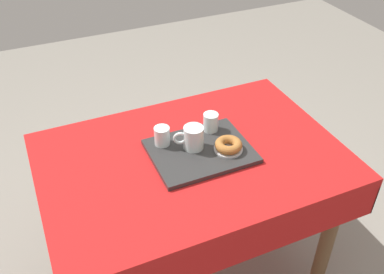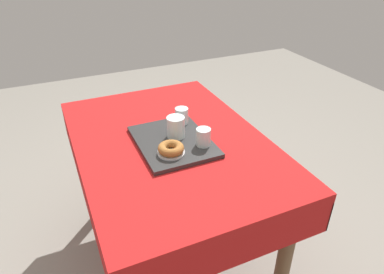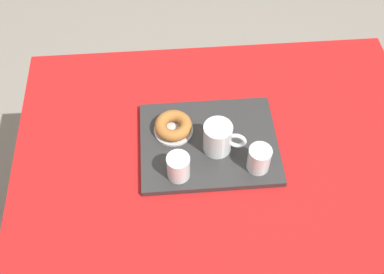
{
  "view_description": "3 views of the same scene",
  "coord_description": "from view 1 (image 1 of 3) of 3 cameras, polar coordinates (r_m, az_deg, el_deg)",
  "views": [
    {
      "loc": [
        -0.53,
        -1.2,
        1.83
      ],
      "look_at": [
        0.02,
        0.05,
        0.8
      ],
      "focal_mm": 40.57,
      "sensor_mm": 36.0,
      "label": 1
    },
    {
      "loc": [
        1.24,
        -0.45,
        1.55
      ],
      "look_at": [
        0.08,
        0.07,
        0.79
      ],
      "focal_mm": 32.27,
      "sensor_mm": 36.0,
      "label": 2
    },
    {
      "loc": [
        0.14,
        0.77,
        1.85
      ],
      "look_at": [
        0.09,
        0.01,
        0.81
      ],
      "focal_mm": 43.78,
      "sensor_mm": 36.0,
      "label": 3
    }
  ],
  "objects": [
    {
      "name": "ground_plane",
      "position": [
        2.25,
        0.0,
        -17.36
      ],
      "size": [
        6.0,
        6.0,
        0.0
      ],
      "primitive_type": "plane",
      "color": "gray"
    },
    {
      "name": "water_glass_far",
      "position": [
        1.71,
        -3.96,
        0.03
      ],
      "size": [
        0.06,
        0.06,
        0.08
      ],
      "color": "silver",
      "rests_on": "serving_tray"
    },
    {
      "name": "tea_mug_left",
      "position": [
        1.68,
        0.14,
        -0.17
      ],
      "size": [
        0.12,
        0.08,
        0.09
      ],
      "color": "silver",
      "rests_on": "serving_tray"
    },
    {
      "name": "dining_table",
      "position": [
        1.77,
        0.0,
        -5.07
      ],
      "size": [
        1.18,
        0.81,
        0.75
      ],
      "color": "red",
      "rests_on": "ground"
    },
    {
      "name": "water_glass_near",
      "position": [
        1.78,
        2.47,
        1.86
      ],
      "size": [
        0.06,
        0.06,
        0.08
      ],
      "color": "silver",
      "rests_on": "serving_tray"
    },
    {
      "name": "donut_plate_left",
      "position": [
        1.7,
        4.79,
        -1.58
      ],
      "size": [
        0.11,
        0.11,
        0.01
      ],
      "primitive_type": "cylinder",
      "color": "silver",
      "rests_on": "serving_tray"
    },
    {
      "name": "serving_tray",
      "position": [
        1.7,
        1.14,
        -1.9
      ],
      "size": [
        0.39,
        0.3,
        0.02
      ],
      "primitive_type": "cube",
      "color": "#2D2D2D",
      "rests_on": "dining_table"
    },
    {
      "name": "sugar_donut_left",
      "position": [
        1.69,
        4.82,
        -1.02
      ],
      "size": [
        0.11,
        0.11,
        0.03
      ],
      "primitive_type": "torus",
      "color": "#A3662D",
      "rests_on": "donut_plate_left"
    }
  ]
}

